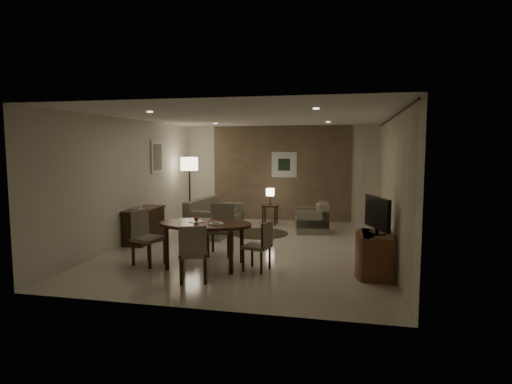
% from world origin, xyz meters
% --- Properties ---
extents(room_shell, '(5.50, 7.00, 2.70)m').
position_xyz_m(room_shell, '(0.00, 0.40, 1.35)').
color(room_shell, beige).
rests_on(room_shell, ground).
extents(taupe_accent, '(3.96, 0.03, 2.70)m').
position_xyz_m(taupe_accent, '(0.00, 3.48, 1.35)').
color(taupe_accent, '#79644B').
rests_on(taupe_accent, wall_back).
extents(curtain_wall, '(0.08, 6.70, 2.58)m').
position_xyz_m(curtain_wall, '(2.68, 0.00, 1.32)').
color(curtain_wall, '#BFB695').
rests_on(curtain_wall, wall_right).
extents(curtain_rod, '(0.03, 6.80, 0.03)m').
position_xyz_m(curtain_rod, '(2.68, 0.00, 2.64)').
color(curtain_rod, black).
rests_on(curtain_rod, wall_right).
extents(art_back_frame, '(0.72, 0.03, 0.72)m').
position_xyz_m(art_back_frame, '(0.10, 3.46, 1.60)').
color(art_back_frame, silver).
rests_on(art_back_frame, wall_back).
extents(art_back_canvas, '(0.34, 0.01, 0.34)m').
position_xyz_m(art_back_canvas, '(0.10, 3.44, 1.60)').
color(art_back_canvas, black).
rests_on(art_back_canvas, wall_back).
extents(art_left_frame, '(0.03, 0.60, 0.80)m').
position_xyz_m(art_left_frame, '(-2.72, 1.20, 1.85)').
color(art_left_frame, silver).
rests_on(art_left_frame, wall_left).
extents(art_left_canvas, '(0.01, 0.46, 0.64)m').
position_xyz_m(art_left_canvas, '(-2.71, 1.20, 1.85)').
color(art_left_canvas, gray).
rests_on(art_left_canvas, wall_left).
extents(downlight_nl, '(0.10, 0.10, 0.01)m').
position_xyz_m(downlight_nl, '(-1.40, -1.80, 2.69)').
color(downlight_nl, white).
rests_on(downlight_nl, ceiling).
extents(downlight_nr, '(0.10, 0.10, 0.01)m').
position_xyz_m(downlight_nr, '(1.40, -1.80, 2.69)').
color(downlight_nr, white).
rests_on(downlight_nr, ceiling).
extents(downlight_fl, '(0.10, 0.10, 0.01)m').
position_xyz_m(downlight_fl, '(-1.40, 1.80, 2.69)').
color(downlight_fl, white).
rests_on(downlight_fl, ceiling).
extents(downlight_fr, '(0.10, 0.10, 0.01)m').
position_xyz_m(downlight_fr, '(1.40, 1.80, 2.69)').
color(downlight_fr, white).
rests_on(downlight_fr, ceiling).
extents(console_desk, '(0.48, 1.20, 0.75)m').
position_xyz_m(console_desk, '(-2.49, 0.00, 0.38)').
color(console_desk, '#472417').
rests_on(console_desk, floor).
extents(telephone, '(0.20, 0.14, 0.09)m').
position_xyz_m(telephone, '(-2.49, -0.30, 0.80)').
color(telephone, white).
rests_on(telephone, console_desk).
extents(tv_cabinet, '(0.48, 0.90, 0.70)m').
position_xyz_m(tv_cabinet, '(2.40, -1.50, 0.35)').
color(tv_cabinet, brown).
rests_on(tv_cabinet, floor).
extents(flat_tv, '(0.36, 0.85, 0.60)m').
position_xyz_m(flat_tv, '(2.38, -1.50, 1.02)').
color(flat_tv, black).
rests_on(flat_tv, tv_cabinet).
extents(dining_table, '(1.65, 1.03, 0.77)m').
position_xyz_m(dining_table, '(-0.52, -1.57, 0.39)').
color(dining_table, '#472417').
rests_on(dining_table, floor).
extents(chair_near, '(0.57, 0.57, 0.91)m').
position_xyz_m(chair_near, '(-0.43, -2.41, 0.45)').
color(chair_near, '#78735C').
rests_on(chair_near, floor).
extents(chair_far, '(0.52, 0.52, 0.99)m').
position_xyz_m(chair_far, '(-0.50, -0.75, 0.49)').
color(chair_far, '#78735C').
rests_on(chair_far, floor).
extents(chair_left, '(0.58, 0.58, 0.97)m').
position_xyz_m(chair_left, '(-1.54, -1.68, 0.48)').
color(chair_left, '#78735C').
rests_on(chair_left, floor).
extents(chair_right, '(0.49, 0.49, 0.85)m').
position_xyz_m(chair_right, '(0.41, -1.61, 0.42)').
color(chair_right, '#78735C').
rests_on(chair_right, floor).
extents(plate_a, '(0.26, 0.26, 0.02)m').
position_xyz_m(plate_a, '(-0.70, -1.52, 0.78)').
color(plate_a, white).
rests_on(plate_a, dining_table).
extents(plate_b, '(0.26, 0.26, 0.02)m').
position_xyz_m(plate_b, '(-0.30, -1.62, 0.78)').
color(plate_b, white).
rests_on(plate_b, dining_table).
extents(fruit_apple, '(0.09, 0.09, 0.09)m').
position_xyz_m(fruit_apple, '(-0.70, -1.52, 0.83)').
color(fruit_apple, red).
rests_on(fruit_apple, plate_a).
extents(napkin, '(0.12, 0.08, 0.03)m').
position_xyz_m(napkin, '(-0.30, -1.62, 0.80)').
color(napkin, white).
rests_on(napkin, plate_b).
extents(round_rug, '(1.35, 1.35, 0.01)m').
position_xyz_m(round_rug, '(-0.17, 1.44, 0.01)').
color(round_rug, '#3B3421').
rests_on(round_rug, floor).
extents(sofa, '(1.84, 1.00, 0.84)m').
position_xyz_m(sofa, '(-1.25, 1.25, 0.42)').
color(sofa, '#78735C').
rests_on(sofa, floor).
extents(armchair, '(0.91, 0.95, 0.73)m').
position_xyz_m(armchair, '(1.03, 1.92, 0.37)').
color(armchair, '#78735C').
rests_on(armchair, floor).
extents(side_table, '(0.42, 0.42, 0.53)m').
position_xyz_m(side_table, '(-0.17, 2.74, 0.27)').
color(side_table, '#301F10').
rests_on(side_table, floor).
extents(table_lamp, '(0.22, 0.22, 0.50)m').
position_xyz_m(table_lamp, '(-0.17, 2.74, 0.78)').
color(table_lamp, '#FFEAC1').
rests_on(table_lamp, side_table).
extents(floor_lamp, '(0.46, 0.46, 1.83)m').
position_xyz_m(floor_lamp, '(-2.30, 2.28, 0.91)').
color(floor_lamp, '#FFE5B7').
rests_on(floor_lamp, floor).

